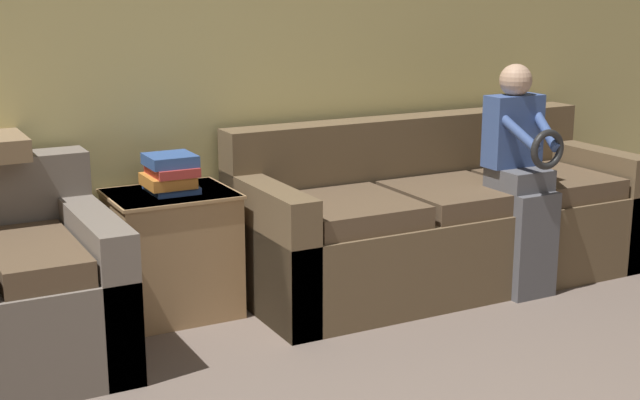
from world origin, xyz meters
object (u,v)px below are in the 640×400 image
Objects in this scene: couch_main at (439,223)px; side_shelf at (172,252)px; child_left_seated at (522,170)px; book_stack at (170,174)px.

couch_main is 1.49m from side_shelf.
child_left_seated is 1.87m from side_shelf.
child_left_seated is 1.83m from book_stack.
couch_main is at bearing -6.97° from book_stack.
book_stack is at bearing 163.06° from child_left_seated.
couch_main is at bearing 127.72° from child_left_seated.
side_shelf is (-1.75, 0.54, -0.35)m from child_left_seated.
side_shelf is (-1.48, 0.18, -0.01)m from couch_main.
couch_main is 0.56m from child_left_seated.
book_stack is (0.00, -0.00, 0.40)m from side_shelf.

